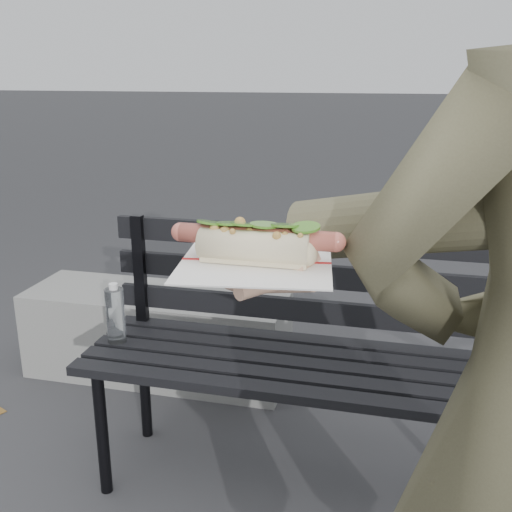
{
  "coord_description": "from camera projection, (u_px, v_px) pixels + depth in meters",
  "views": [
    {
      "loc": [
        0.18,
        -0.74,
        1.37
      ],
      "look_at": [
        0.0,
        -0.04,
        1.14
      ],
      "focal_mm": 42.0,
      "sensor_mm": 36.0,
      "label": 1
    }
  ],
  "objects": [
    {
      "name": "park_bench",
      "position": [
        311.0,
        340.0,
        1.96
      ],
      "size": [
        1.5,
        0.44,
        0.88
      ],
      "color": "black",
      "rests_on": "ground"
    },
    {
      "name": "held_hotdog",
      "position": [
        418.0,
        227.0,
        0.77
      ],
      "size": [
        0.63,
        0.32,
        0.2
      ],
      "color": "#4E4B34"
    },
    {
      "name": "concrete_block",
      "position": [
        158.0,
        333.0,
        2.78
      ],
      "size": [
        1.2,
        0.4,
        0.4
      ],
      "primitive_type": "cube",
      "color": "slate",
      "rests_on": "ground"
    }
  ]
}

